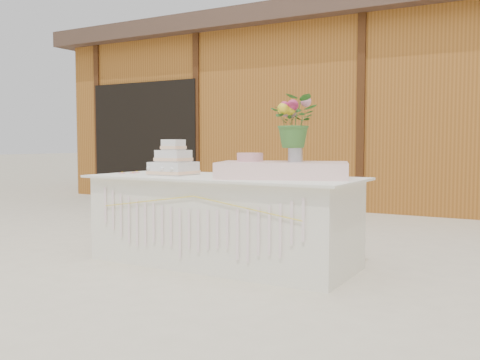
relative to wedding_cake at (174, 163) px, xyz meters
name	(u,v)px	position (x,y,z in m)	size (l,w,h in m)	color
ground	(223,263)	(0.51, 0.03, -0.88)	(80.00, 80.00, 0.00)	beige
barn	(393,109)	(0.50, 6.02, 0.80)	(12.60, 4.60, 3.30)	#93581E
cake_table	(223,220)	(0.51, 0.02, -0.49)	(2.40, 1.00, 0.77)	silver
wedding_cake	(174,163)	(0.00, 0.00, 0.00)	(0.36, 0.36, 0.32)	silver
pink_cake_stand	(250,164)	(0.75, 0.08, 0.01)	(0.29, 0.29, 0.21)	white
satin_runner	(283,170)	(1.06, 0.10, -0.04)	(1.06, 0.61, 0.13)	#FFCDCD
flower_vase	(295,152)	(1.15, 0.14, 0.11)	(0.12, 0.12, 0.17)	#B4B4B9
bouquet	(296,116)	(1.15, 0.14, 0.41)	(0.39, 0.34, 0.43)	#36692A
loose_flowers	(135,172)	(-0.51, 0.06, -0.10)	(0.12, 0.30, 0.02)	pink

